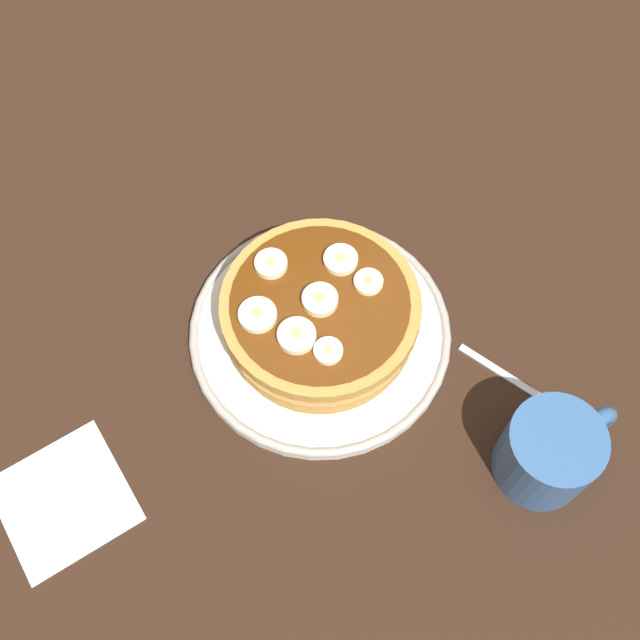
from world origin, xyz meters
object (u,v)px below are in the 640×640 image
(banana_slice_1, at_px, (328,351))
(banana_slice_6, at_px, (271,264))
(pancake_stack, at_px, (321,315))
(plate, at_px, (320,332))
(banana_slice_4, at_px, (258,315))
(banana_slice_5, at_px, (297,336))
(banana_slice_0, at_px, (320,306))
(napkin, at_px, (64,500))
(banana_slice_2, at_px, (368,282))
(fork, at_px, (525,387))
(banana_slice_3, at_px, (341,260))
(coffee_mug, at_px, (552,451))

(banana_slice_1, relative_size, banana_slice_6, 0.85)
(pancake_stack, bearing_deg, plate, -162.42)
(banana_slice_4, height_order, banana_slice_6, same)
(banana_slice_1, bearing_deg, banana_slice_5, 123.03)
(banana_slice_0, distance_m, napkin, 0.29)
(plate, distance_m, banana_slice_0, 0.07)
(banana_slice_2, relative_size, napkin, 0.25)
(banana_slice_6, distance_m, fork, 0.27)
(napkin, bearing_deg, fork, -15.65)
(plate, bearing_deg, banana_slice_3, 35.89)
(napkin, distance_m, fork, 0.44)
(banana_slice_1, relative_size, napkin, 0.24)
(banana_slice_1, xyz_separation_m, coffee_mug, (0.13, -0.17, -0.03))
(banana_slice_3, relative_size, fork, 0.26)
(pancake_stack, height_order, banana_slice_6, banana_slice_6)
(banana_slice_1, xyz_separation_m, banana_slice_5, (-0.02, 0.03, 0.00))
(banana_slice_4, height_order, coffee_mug, same)
(pancake_stack, bearing_deg, banana_slice_6, 110.87)
(banana_slice_6, bearing_deg, banana_slice_3, -25.89)
(pancake_stack, relative_size, banana_slice_5, 5.57)
(banana_slice_1, relative_size, banana_slice_5, 0.75)
(banana_slice_1, distance_m, banana_slice_5, 0.03)
(pancake_stack, bearing_deg, banana_slice_3, 36.24)
(plate, relative_size, banana_slice_3, 7.94)
(banana_slice_1, distance_m, banana_slice_3, 0.09)
(plate, bearing_deg, banana_slice_4, 165.35)
(pancake_stack, xyz_separation_m, banana_slice_0, (-0.00, -0.01, 0.03))
(coffee_mug, bearing_deg, banana_slice_3, 106.47)
(banana_slice_0, distance_m, banana_slice_6, 0.06)
(banana_slice_1, bearing_deg, coffee_mug, -52.35)
(banana_slice_1, bearing_deg, plate, 68.20)
(banana_slice_2, distance_m, banana_slice_3, 0.03)
(plate, xyz_separation_m, fork, (0.14, -0.15, -0.01))
(plate, xyz_separation_m, napkin, (-0.28, -0.03, -0.01))
(napkin, bearing_deg, banana_slice_6, 17.83)
(banana_slice_1, height_order, banana_slice_3, banana_slice_3)
(plate, xyz_separation_m, banana_slice_5, (-0.04, -0.02, 0.07))
(pancake_stack, xyz_separation_m, napkin, (-0.28, -0.03, -0.04))
(banana_slice_0, height_order, banana_slice_4, banana_slice_0)
(banana_slice_4, bearing_deg, pancake_stack, -14.19)
(coffee_mug, bearing_deg, banana_slice_5, 127.06)
(banana_slice_6, bearing_deg, plate, -69.98)
(banana_slice_2, bearing_deg, banana_slice_5, -169.39)
(pancake_stack, height_order, banana_slice_2, banana_slice_2)
(napkin, bearing_deg, banana_slice_2, 3.88)
(banana_slice_4, bearing_deg, napkin, -169.30)
(plate, bearing_deg, banana_slice_1, -111.80)
(plate, relative_size, banana_slice_5, 7.37)
(banana_slice_0, relative_size, banana_slice_3, 1.03)
(banana_slice_4, height_order, banana_slice_5, same)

